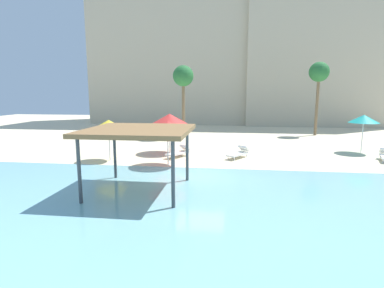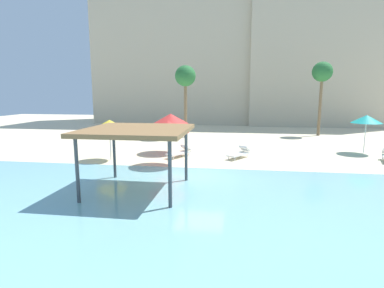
{
  "view_description": "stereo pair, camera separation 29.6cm",
  "coord_description": "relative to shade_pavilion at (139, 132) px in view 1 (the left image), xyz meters",
  "views": [
    {
      "loc": [
        1.5,
        -15.11,
        4.2
      ],
      "look_at": [
        -0.7,
        2.0,
        1.3
      ],
      "focal_mm": 28.79,
      "sensor_mm": 36.0,
      "label": 1
    },
    {
      "loc": [
        1.79,
        -15.07,
        4.2
      ],
      "look_at": [
        -0.7,
        2.0,
        1.3
      ],
      "focal_mm": 28.79,
      "sensor_mm": 36.0,
      "label": 2
    }
  ],
  "objects": [
    {
      "name": "palm_tree_1",
      "position": [
        12.1,
        19.28,
        3.39
      ],
      "size": [
        1.9,
        1.9,
        7.1
      ],
      "color": "brown",
      "rests_on": "ground"
    },
    {
      "name": "hotel_block_1",
      "position": [
        14.5,
        32.0,
        6.81
      ],
      "size": [
        17.81,
        10.97,
        18.73
      ],
      "primitive_type": "cube",
      "color": "beige",
      "rests_on": "ground"
    },
    {
      "name": "beach_umbrella_red_2",
      "position": [
        0.23,
        4.79,
        -0.29
      ],
      "size": [
        2.45,
        2.45,
        2.6
      ],
      "color": "silver",
      "rests_on": "ground"
    },
    {
      "name": "lagoon_water",
      "position": [
        2.33,
        -2.47,
        -2.54
      ],
      "size": [
        44.0,
        13.5,
        0.04
      ],
      "primitive_type": "cube",
      "color": "#7AB7C1",
      "rests_on": "ground"
    },
    {
      "name": "shade_pavilion",
      "position": [
        0.0,
        0.0,
        0.0
      ],
      "size": [
        4.27,
        4.27,
        2.73
      ],
      "color": "#42474C",
      "rests_on": "ground"
    },
    {
      "name": "ground_plane",
      "position": [
        2.33,
        2.78,
        -2.56
      ],
      "size": [
        80.0,
        80.0,
        0.0
      ],
      "primitive_type": "plane",
      "color": "beige"
    },
    {
      "name": "beach_umbrella_yellow_1",
      "position": [
        -3.67,
        5.71,
        -0.3
      ],
      "size": [
        1.94,
        1.94,
        2.53
      ],
      "color": "silver",
      "rests_on": "ground"
    },
    {
      "name": "beach_umbrella_teal_3",
      "position": [
        12.97,
        10.4,
        -0.18
      ],
      "size": [
        2.01,
        2.01,
        2.66
      ],
      "color": "silver",
      "rests_on": "ground"
    },
    {
      "name": "lounge_chair_1",
      "position": [
        4.36,
        7.46,
        -2.23
      ],
      "size": [
        1.55,
        1.91,
        0.74
      ],
      "rotation": [
        0.0,
        0.0,
        -2.16
      ],
      "color": "white",
      "rests_on": "ground"
    },
    {
      "name": "palm_tree_0",
      "position": [
        -0.62,
        15.99,
        2.95
      ],
      "size": [
        1.9,
        1.9,
        6.63
      ],
      "color": "brown",
      "rests_on": "ground"
    },
    {
      "name": "beach_umbrella_red_0",
      "position": [
        -0.43,
        8.61,
        -0.16
      ],
      "size": [
        2.49,
        2.49,
        2.75
      ],
      "color": "silver",
      "rests_on": "ground"
    },
    {
      "name": "hotel_block_0",
      "position": [
        -3.53,
        32.23,
        7.97
      ],
      "size": [
        23.44,
        9.81,
        21.05
      ],
      "primitive_type": "cube",
      "color": "beige",
      "rests_on": "ground"
    },
    {
      "name": "lounge_chair_2",
      "position": [
        0.48,
        7.27,
        -2.23
      ],
      "size": [
        1.51,
        1.93,
        0.74
      ],
      "rotation": [
        0.0,
        0.0,
        -2.12
      ],
      "color": "white",
      "rests_on": "ground"
    }
  ]
}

